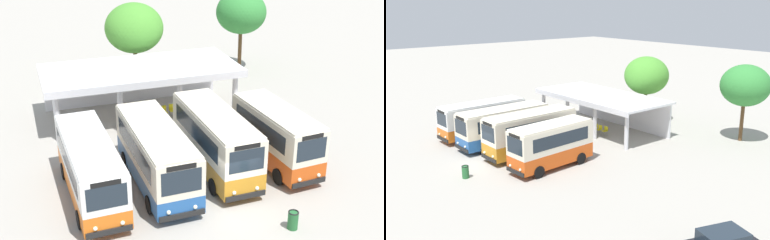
# 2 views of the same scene
# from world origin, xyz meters

# --- Properties ---
(ground_plane) EXTENTS (180.00, 180.00, 0.00)m
(ground_plane) POSITION_xyz_m (0.00, 0.00, 0.00)
(ground_plane) COLOR #A39E93
(city_bus_nearest_orange) EXTENTS (2.49, 7.99, 3.16)m
(city_bus_nearest_orange) POSITION_xyz_m (-6.40, 3.29, 1.75)
(city_bus_nearest_orange) COLOR black
(city_bus_nearest_orange) RESTS_ON ground
(city_bus_second_in_row) EXTENTS (2.58, 8.07, 3.24)m
(city_bus_second_in_row) POSITION_xyz_m (-2.96, 3.49, 1.79)
(city_bus_second_in_row) COLOR black
(city_bus_second_in_row) RESTS_ON ground
(city_bus_middle_cream) EXTENTS (2.50, 7.80, 3.43)m
(city_bus_middle_cream) POSITION_xyz_m (0.47, 3.92, 1.89)
(city_bus_middle_cream) COLOR black
(city_bus_middle_cream) RESTS_ON ground
(city_bus_fourth_amber) EXTENTS (2.59, 6.75, 3.34)m
(city_bus_fourth_amber) POSITION_xyz_m (3.91, 3.46, 1.84)
(city_bus_fourth_amber) COLOR black
(city_bus_fourth_amber) RESTS_ON ground
(terminal_canopy) EXTENTS (13.11, 6.01, 3.40)m
(terminal_canopy) POSITION_xyz_m (-1.35, 13.72, 2.66)
(terminal_canopy) COLOR silver
(terminal_canopy) RESTS_ON ground
(waiting_chair_end_by_column) EXTENTS (0.45, 0.45, 0.86)m
(waiting_chair_end_by_column) POSITION_xyz_m (-2.81, 11.86, 0.52)
(waiting_chair_end_by_column) COLOR slate
(waiting_chair_end_by_column) RESTS_ON ground
(waiting_chair_second_from_end) EXTENTS (0.45, 0.45, 0.86)m
(waiting_chair_second_from_end) POSITION_xyz_m (-2.14, 11.86, 0.52)
(waiting_chair_second_from_end) COLOR slate
(waiting_chair_second_from_end) RESTS_ON ground
(waiting_chair_middle_seat) EXTENTS (0.45, 0.45, 0.86)m
(waiting_chair_middle_seat) POSITION_xyz_m (-1.47, 11.90, 0.52)
(waiting_chair_middle_seat) COLOR slate
(waiting_chair_middle_seat) RESTS_ON ground
(waiting_chair_fourth_seat) EXTENTS (0.45, 0.45, 0.86)m
(waiting_chair_fourth_seat) POSITION_xyz_m (-0.81, 11.96, 0.52)
(waiting_chair_fourth_seat) COLOR slate
(waiting_chair_fourth_seat) RESTS_ON ground
(waiting_chair_fifth_seat) EXTENTS (0.45, 0.45, 0.86)m
(waiting_chair_fifth_seat) POSITION_xyz_m (-0.14, 11.89, 0.52)
(waiting_chair_fifth_seat) COLOR slate
(waiting_chair_fifth_seat) RESTS_ON ground
(waiting_chair_far_end_seat) EXTENTS (0.45, 0.45, 0.86)m
(waiting_chair_far_end_seat) POSITION_xyz_m (0.53, 12.00, 0.52)
(waiting_chair_far_end_seat) COLOR slate
(waiting_chair_far_end_seat) RESTS_ON ground
(roadside_tree_behind_canopy) EXTENTS (4.43, 4.43, 6.68)m
(roadside_tree_behind_canopy) POSITION_xyz_m (-0.44, 18.39, 4.78)
(roadside_tree_behind_canopy) COLOR brown
(roadside_tree_behind_canopy) RESTS_ON ground
(roadside_tree_east_of_canopy) EXTENTS (4.23, 4.23, 6.75)m
(roadside_tree_east_of_canopy) POSITION_xyz_m (9.20, 20.22, 4.94)
(roadside_tree_east_of_canopy) COLOR brown
(roadside_tree_east_of_canopy) RESTS_ON ground
(litter_bin_apron) EXTENTS (0.49, 0.49, 0.90)m
(litter_bin_apron) POSITION_xyz_m (1.79, -2.40, 0.46)
(litter_bin_apron) COLOR #266633
(litter_bin_apron) RESTS_ON ground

